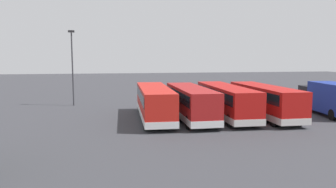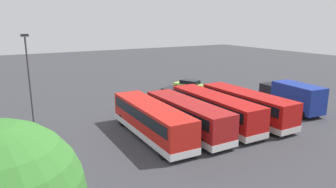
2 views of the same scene
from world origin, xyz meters
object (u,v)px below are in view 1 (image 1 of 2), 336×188
at_px(bus_single_deck_fourth, 154,102).
at_px(car_small_green, 236,92).
at_px(bus_single_deck_near_end, 264,100).
at_px(car_hatchback_silver, 210,95).
at_px(bus_single_deck_second, 226,100).
at_px(lamp_post_tall, 72,62).
at_px(bus_single_deck_third, 191,102).
at_px(box_truck_blue, 329,98).

height_order(bus_single_deck_fourth, car_small_green, bus_single_deck_fourth).
xyz_separation_m(bus_single_deck_near_end, car_hatchback_silver, (1.64, -11.89, -0.92)).
height_order(bus_single_deck_second, lamp_post_tall, lamp_post_tall).
distance_m(bus_single_deck_second, bus_single_deck_third, 3.57).
bearing_deg(bus_single_deck_near_end, car_hatchback_silver, -82.15).
bearing_deg(bus_single_deck_fourth, bus_single_deck_second, 178.92).
bearing_deg(bus_single_deck_near_end, bus_single_deck_third, -0.14).
height_order(box_truck_blue, car_small_green, box_truck_blue).
relative_size(bus_single_deck_second, bus_single_deck_third, 1.09).
bearing_deg(car_small_green, bus_single_deck_third, 55.36).
bearing_deg(bus_single_deck_third, car_small_green, -124.64).
height_order(bus_single_deck_fourth, lamp_post_tall, lamp_post_tall).
relative_size(bus_single_deck_fourth, car_small_green, 2.40).
bearing_deg(lamp_post_tall, bus_single_deck_fourth, 130.37).
distance_m(bus_single_deck_near_end, lamp_post_tall, 21.60).
distance_m(bus_single_deck_fourth, lamp_post_tall, 13.21).
distance_m(bus_single_deck_near_end, car_small_green, 15.30).
distance_m(bus_single_deck_second, bus_single_deck_fourth, 6.77).
bearing_deg(box_truck_blue, bus_single_deck_second, -3.32).
distance_m(box_truck_blue, car_hatchback_silver, 14.63).
xyz_separation_m(bus_single_deck_near_end, car_small_green, (-3.18, -14.94, -0.92)).
relative_size(car_hatchback_silver, car_small_green, 0.91).
xyz_separation_m(box_truck_blue, lamp_post_tall, (25.37, -10.45, 3.32)).
height_order(bus_single_deck_fourth, box_truck_blue, box_truck_blue).
bearing_deg(bus_single_deck_near_end, box_truck_blue, 179.44).
bearing_deg(box_truck_blue, bus_single_deck_fourth, -2.43).
relative_size(box_truck_blue, lamp_post_tall, 0.89).
height_order(box_truck_blue, lamp_post_tall, lamp_post_tall).
bearing_deg(lamp_post_tall, car_hatchback_silver, -174.96).
bearing_deg(bus_single_deck_fourth, car_small_green, -133.49).
bearing_deg(car_small_green, bus_single_deck_near_end, 77.98).
distance_m(bus_single_deck_third, box_truck_blue, 13.87).
distance_m(bus_single_deck_second, box_truck_blue, 10.35).
bearing_deg(lamp_post_tall, car_small_green, -168.22).
relative_size(bus_single_deck_fourth, lamp_post_tall, 1.32).
height_order(bus_single_deck_near_end, bus_single_deck_fourth, same).
bearing_deg(bus_single_deck_near_end, bus_single_deck_fourth, -3.65).
distance_m(car_hatchback_silver, lamp_post_tall, 17.60).
distance_m(bus_single_deck_third, lamp_post_tall, 15.86).
distance_m(bus_single_deck_near_end, bus_single_deck_third, 7.13).
xyz_separation_m(bus_single_deck_near_end, lamp_post_tall, (18.63, -10.39, 3.40)).
height_order(car_hatchback_silver, car_small_green, same).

